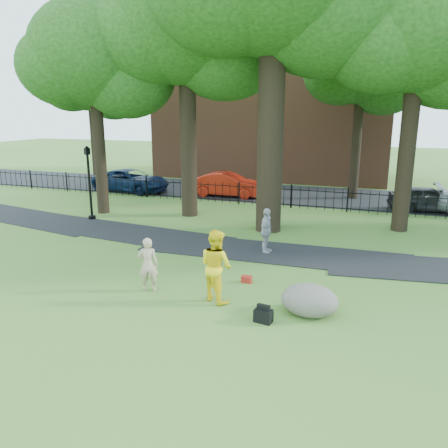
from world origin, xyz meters
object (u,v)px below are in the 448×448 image
at_px(woman, 148,264).
at_px(red_sedan, 227,185).
at_px(lamppost, 90,184).
at_px(man, 216,266).
at_px(boulder, 309,298).

height_order(woman, red_sedan, woman).
bearing_deg(woman, lamppost, -64.64).
bearing_deg(lamppost, man, -14.76).
xyz_separation_m(boulder, red_sedan, (-7.48, 14.73, 0.31)).
distance_m(woman, boulder, 4.71).
bearing_deg(lamppost, red_sedan, 83.85).
xyz_separation_m(woman, boulder, (4.69, 0.06, -0.38)).
bearing_deg(woman, red_sedan, -99.78).
distance_m(lamppost, red_sedan, 9.08).
relative_size(woman, boulder, 1.09).
height_order(boulder, lamppost, lamppost).
relative_size(woman, lamppost, 0.45).
height_order(man, red_sedan, man).
xyz_separation_m(woman, lamppost, (-7.02, 6.82, 0.95)).
bearing_deg(lamppost, woman, -22.33).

